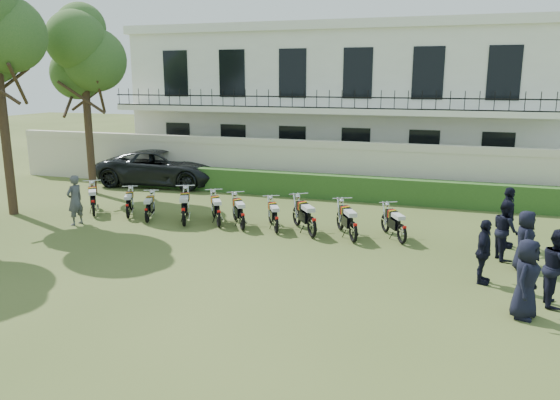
{
  "coord_description": "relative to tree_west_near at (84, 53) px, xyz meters",
  "views": [
    {
      "loc": [
        5.95,
        -14.47,
        4.95
      ],
      "look_at": [
        0.77,
        1.27,
        1.2
      ],
      "focal_mm": 35.0,
      "sensor_mm": 36.0,
      "label": 1
    }
  ],
  "objects": [
    {
      "name": "inspector",
      "position": [
        2.66,
        -4.52,
        -5.03
      ],
      "size": [
        0.52,
        0.69,
        1.72
      ],
      "primitive_type": "imported",
      "rotation": [
        0.0,
        0.0,
        -1.75
      ],
      "color": "#515055",
      "rests_on": "ground"
    },
    {
      "name": "officer_2",
      "position": [
        15.66,
        -5.94,
        -5.09
      ],
      "size": [
        0.53,
        0.99,
        1.61
      ],
      "primitive_type": "imported",
      "rotation": [
        0.0,
        0.0,
        1.41
      ],
      "color": "black",
      "rests_on": "ground"
    },
    {
      "name": "building",
      "position": [
        8.96,
        8.96,
        -2.18
      ],
      "size": [
        20.4,
        9.6,
        7.4
      ],
      "color": "white",
      "rests_on": "ground"
    },
    {
      "name": "motorcycle_0",
      "position": [
        2.58,
        -3.48,
        -5.37
      ],
      "size": [
        1.31,
        1.7,
        1.12
      ],
      "rotation": [
        0.0,
        0.0,
        0.65
      ],
      "color": "black",
      "rests_on": "ground"
    },
    {
      "name": "motorcycle_4",
      "position": [
        7.43,
        -3.34,
        -5.4
      ],
      "size": [
        1.1,
        1.71,
        1.06
      ],
      "rotation": [
        0.0,
        0.0,
        0.55
      ],
      "color": "black",
      "rests_on": "ground"
    },
    {
      "name": "officer_5",
      "position": [
        16.41,
        -2.62,
        -4.98
      ],
      "size": [
        0.61,
        1.12,
        1.81
      ],
      "primitive_type": "imported",
      "rotation": [
        0.0,
        0.0,
        1.41
      ],
      "color": "black",
      "rests_on": "ground"
    },
    {
      "name": "motorcycle_6",
      "position": [
        9.51,
        -3.44,
        -5.42
      ],
      "size": [
        0.96,
        1.69,
        1.01
      ],
      "rotation": [
        0.0,
        0.0,
        0.48
      ],
      "color": "black",
      "rests_on": "ground"
    },
    {
      "name": "tree_west_near",
      "position": [
        0.0,
        0.0,
        0.0
      ],
      "size": [
        3.4,
        3.2,
        7.9
      ],
      "color": "#473323",
      "rests_on": "ground"
    },
    {
      "name": "ground",
      "position": [
        8.96,
        -5.0,
        -5.89
      ],
      "size": [
        100.0,
        100.0,
        0.0
      ],
      "primitive_type": "plane",
      "color": "#39481D",
      "rests_on": "ground"
    },
    {
      "name": "suv",
      "position": [
        1.87,
        2.67,
        -5.07
      ],
      "size": [
        6.13,
        3.31,
        1.63
      ],
      "primitive_type": "imported",
      "rotation": [
        0.0,
        0.0,
        1.68
      ],
      "color": "black",
      "rests_on": "ground"
    },
    {
      "name": "officer_4",
      "position": [
        16.29,
        -3.82,
        -5.06
      ],
      "size": [
        0.85,
        0.96,
        1.67
      ],
      "primitive_type": "imported",
      "rotation": [
        0.0,
        0.0,
        1.88
      ],
      "color": "black",
      "rests_on": "ground"
    },
    {
      "name": "motorcycle_2",
      "position": [
        4.86,
        -3.61,
        -5.45
      ],
      "size": [
        0.79,
        1.64,
        0.94
      ],
      "rotation": [
        0.0,
        0.0,
        0.38
      ],
      "color": "black",
      "rests_on": "ground"
    },
    {
      "name": "officer_0",
      "position": [
        16.43,
        -7.74,
        -5.03
      ],
      "size": [
        0.8,
        0.97,
        1.71
      ],
      "primitive_type": "imported",
      "rotation": [
        0.0,
        0.0,
        1.22
      ],
      "color": "black",
      "rests_on": "ground"
    },
    {
      "name": "perimeter_wall",
      "position": [
        8.96,
        3.0,
        -4.72
      ],
      "size": [
        30.0,
        0.35,
        2.3
      ],
      "color": "beige",
      "rests_on": "ground"
    },
    {
      "name": "motorcycle_9",
      "position": [
        13.47,
        -3.34,
        -5.41
      ],
      "size": [
        1.03,
        1.71,
        1.04
      ],
      "rotation": [
        0.0,
        0.0,
        0.52
      ],
      "color": "black",
      "rests_on": "ground"
    },
    {
      "name": "motorcycle_5",
      "position": [
        8.34,
        -3.48,
        -5.4
      ],
      "size": [
        1.14,
        1.69,
        1.06
      ],
      "rotation": [
        0.0,
        0.0,
        0.57
      ],
      "color": "black",
      "rests_on": "ground"
    },
    {
      "name": "motorcycle_1",
      "position": [
        3.92,
        -3.34,
        -5.44
      ],
      "size": [
        0.92,
        1.64,
        0.98
      ],
      "rotation": [
        0.0,
        0.0,
        0.48
      ],
      "color": "black",
      "rests_on": "ground"
    },
    {
      "name": "motorcycle_7",
      "position": [
        10.72,
        -3.56,
        -5.36
      ],
      "size": [
        1.31,
        1.79,
        1.16
      ],
      "rotation": [
        0.0,
        0.0,
        0.62
      ],
      "color": "black",
      "rests_on": "ground"
    },
    {
      "name": "officer_3",
      "position": [
        16.71,
        -4.62,
        -5.09
      ],
      "size": [
        0.55,
        0.81,
        1.6
      ],
      "primitive_type": "imported",
      "rotation": [
        0.0,
        0.0,
        1.52
      ],
      "color": "black",
      "rests_on": "ground"
    },
    {
      "name": "motorcycle_3",
      "position": [
        6.3,
        -3.64,
        -5.35
      ],
      "size": [
        1.04,
        1.98,
        1.16
      ],
      "rotation": [
        0.0,
        0.0,
        0.43
      ],
      "color": "black",
      "rests_on": "ground"
    },
    {
      "name": "officer_1",
      "position": [
        17.15,
        -6.81,
        -5.02
      ],
      "size": [
        0.68,
        0.86,
        1.74
      ],
      "primitive_type": "imported",
      "rotation": [
        0.0,
        0.0,
        1.6
      ],
      "color": "black",
      "rests_on": "ground"
    },
    {
      "name": "motorcycle_8",
      "position": [
        12.05,
        -3.67,
        -5.37
      ],
      "size": [
        1.08,
        1.87,
        1.12
      ],
      "rotation": [
        0.0,
        0.0,
        0.49
      ],
      "color": "black",
      "rests_on": "ground"
    },
    {
      "name": "hedge",
      "position": [
        9.96,
        2.2,
        -5.39
      ],
      "size": [
        18.0,
        0.6,
        1.0
      ],
      "primitive_type": "cube",
      "color": "#264A1A",
      "rests_on": "ground"
    }
  ]
}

